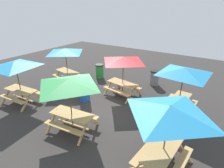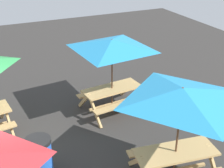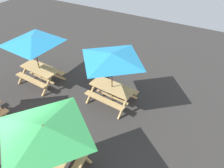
% 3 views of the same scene
% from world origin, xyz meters
% --- Properties ---
extents(picnic_table_1, '(2.81, 2.81, 2.34)m').
position_xyz_m(picnic_table_1, '(3.93, 1.66, 1.99)').
color(picnic_table_1, tan).
rests_on(picnic_table_1, ground).
extents(picnic_table_3, '(2.27, 2.27, 2.34)m').
position_xyz_m(picnic_table_3, '(3.94, -1.65, 1.99)').
color(picnic_table_3, tan).
rests_on(picnic_table_3, ground).
extents(trash_bin_blue, '(0.59, 0.59, 0.98)m').
position_xyz_m(trash_bin_blue, '(1.26, -0.31, 0.49)').
color(trash_bin_blue, blue).
rests_on(trash_bin_blue, ground).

